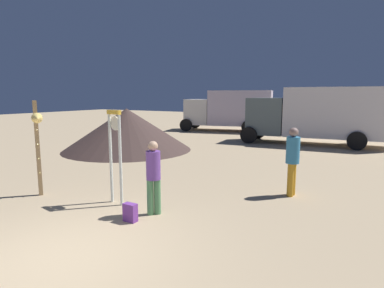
# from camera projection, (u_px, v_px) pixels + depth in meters

# --- Properties ---
(ground_plane) EXTENTS (80.00, 80.00, 0.00)m
(ground_plane) POSITION_uv_depth(u_px,v_px,m) (59.00, 260.00, 5.20)
(ground_plane) COLOR tan
(standing_clock) EXTENTS (0.47, 0.16, 2.29)m
(standing_clock) POSITION_uv_depth(u_px,v_px,m) (115.00, 148.00, 7.73)
(standing_clock) COLOR silver
(standing_clock) RESTS_ON ground_plane
(arrow_sign) EXTENTS (0.92, 0.65, 2.50)m
(arrow_sign) POSITION_uv_depth(u_px,v_px,m) (37.00, 136.00, 8.09)
(arrow_sign) COLOR olive
(arrow_sign) RESTS_ON ground_plane
(person_near_clock) EXTENTS (0.32, 0.32, 1.65)m
(person_near_clock) POSITION_uv_depth(u_px,v_px,m) (153.00, 174.00, 7.08)
(person_near_clock) COLOR #529059
(person_near_clock) RESTS_ON ground_plane
(backpack) EXTENTS (0.29, 0.20, 0.39)m
(backpack) POSITION_uv_depth(u_px,v_px,m) (131.00, 213.00, 6.78)
(backpack) COLOR #713793
(backpack) RESTS_ON ground_plane
(person_distant) EXTENTS (0.35, 0.35, 1.81)m
(person_distant) POSITION_uv_depth(u_px,v_px,m) (293.00, 158.00, 8.40)
(person_distant) COLOR orange
(person_distant) RESTS_ON ground_plane
(box_truck_near) EXTENTS (7.52, 2.98, 3.03)m
(box_truck_near) POSITION_uv_depth(u_px,v_px,m) (320.00, 114.00, 17.04)
(box_truck_near) COLOR silver
(box_truck_near) RESTS_ON ground_plane
(box_truck_far) EXTENTS (6.84, 3.93, 2.95)m
(box_truck_far) POSITION_uv_depth(u_px,v_px,m) (231.00, 109.00, 23.65)
(box_truck_far) COLOR silver
(box_truck_far) RESTS_ON ground_plane
(dome_tent) EXTENTS (6.15, 6.15, 2.00)m
(dome_tent) POSITION_uv_depth(u_px,v_px,m) (127.00, 129.00, 15.52)
(dome_tent) COLOR #412F2A
(dome_tent) RESTS_ON ground_plane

